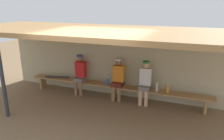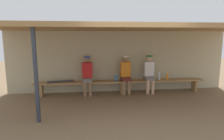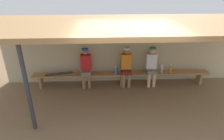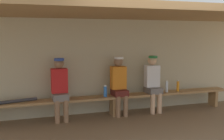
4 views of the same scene
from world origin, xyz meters
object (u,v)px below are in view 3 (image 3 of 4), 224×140
object	(u,v)px
water_bottle_blue	(116,70)
baseball_bat	(59,73)
player_in_red	(152,65)
water_bottle_clear	(171,69)
water_bottle_orange	(162,69)
player_middle	(86,66)
support_post	(27,90)
player_rightmost	(126,65)
bench	(122,75)

from	to	relation	value
water_bottle_blue	baseball_bat	xyz separation A→B (m)	(-1.91, 0.05, -0.09)
player_in_red	water_bottle_clear	xyz separation A→B (m)	(0.68, -0.02, -0.15)
water_bottle_orange	water_bottle_blue	bearing A→B (deg)	-179.03
player_middle	water_bottle_clear	xyz separation A→B (m)	(2.88, -0.02, -0.15)
support_post	player_in_red	world-z (taller)	support_post
player_in_red	baseball_bat	world-z (taller)	player_in_red
support_post	player_in_red	xyz separation A→B (m)	(3.34, 2.10, -0.35)
support_post	water_bottle_blue	world-z (taller)	support_post
player_middle	water_bottle_blue	distance (m)	1.01
water_bottle_clear	baseball_bat	size ratio (longest dim) A/B	0.31
player_rightmost	water_bottle_clear	distance (m)	1.54
bench	player_middle	world-z (taller)	player_middle
bench	player_middle	bearing A→B (deg)	179.83
player_in_red	player_rightmost	world-z (taller)	same
baseball_bat	water_bottle_clear	bearing A→B (deg)	-13.45
support_post	player_middle	bearing A→B (deg)	61.64
water_bottle_orange	baseball_bat	distance (m)	3.48
bench	support_post	bearing A→B (deg)	-137.98
water_bottle_orange	baseball_bat	world-z (taller)	water_bottle_orange
bench	water_bottle_orange	size ratio (longest dim) A/B	21.34
player_middle	baseball_bat	bearing A→B (deg)	-179.78
player_middle	player_rightmost	size ratio (longest dim) A/B	1.00
bench	water_bottle_orange	bearing A→B (deg)	-0.96
player_middle	water_bottle_clear	size ratio (longest dim) A/B	4.87
player_middle	water_bottle_clear	world-z (taller)	player_middle
player_middle	water_bottle_clear	bearing A→B (deg)	-0.38
baseball_bat	support_post	bearing A→B (deg)	-109.19
water_bottle_blue	support_post	bearing A→B (deg)	-136.12
water_bottle_orange	water_bottle_clear	bearing A→B (deg)	1.41
water_bottle_blue	baseball_bat	bearing A→B (deg)	178.52
water_bottle_orange	baseball_bat	size ratio (longest dim) A/B	0.31
bench	baseball_bat	size ratio (longest dim) A/B	6.67
bench	water_bottle_clear	xyz separation A→B (m)	(1.68, -0.02, 0.21)
player_rightmost	player_middle	bearing A→B (deg)	180.00
support_post	player_rightmost	world-z (taller)	support_post
bench	player_rightmost	size ratio (longest dim) A/B	4.46
player_rightmost	water_bottle_orange	distance (m)	1.23
player_in_red	player_rightmost	size ratio (longest dim) A/B	1.00
support_post	bench	distance (m)	3.22
water_bottle_blue	player_in_red	bearing A→B (deg)	2.52
support_post	water_bottle_clear	xyz separation A→B (m)	(4.01, 2.08, -0.51)
bench	player_rightmost	distance (m)	0.39
water_bottle_clear	water_bottle_orange	bearing A→B (deg)	-178.59
player_rightmost	baseball_bat	world-z (taller)	player_rightmost
bench	water_bottle_clear	bearing A→B (deg)	-0.52
player_in_red	bench	bearing A→B (deg)	-179.80
player_rightmost	water_bottle_orange	xyz separation A→B (m)	(1.22, -0.03, -0.15)
player_middle	baseball_bat	size ratio (longest dim) A/B	1.49
water_bottle_orange	player_rightmost	bearing A→B (deg)	178.75
water_bottle_orange	baseball_bat	bearing A→B (deg)	179.62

